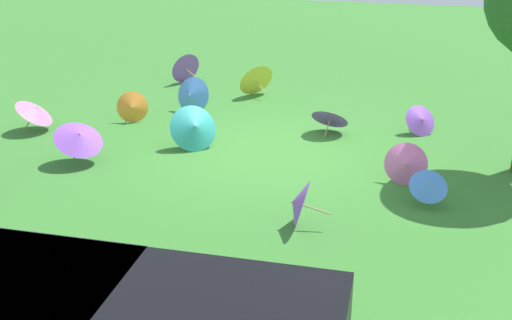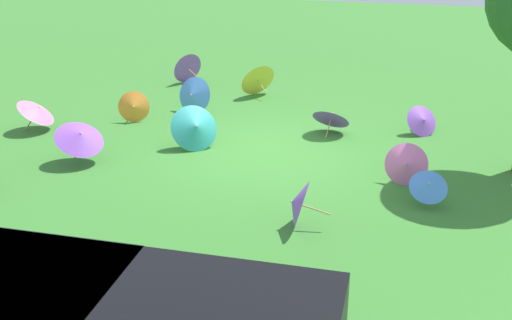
# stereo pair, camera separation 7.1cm
# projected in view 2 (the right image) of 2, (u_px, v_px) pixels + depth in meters

# --- Properties ---
(ground) EXTENTS (40.00, 40.00, 0.00)m
(ground) POSITION_uv_depth(u_px,v_px,m) (271.00, 151.00, 12.38)
(ground) COLOR #387A2D
(parasol_orange_0) EXTENTS (0.75, 0.68, 0.70)m
(parasol_orange_0) POSITION_uv_depth(u_px,v_px,m) (134.00, 107.00, 13.87)
(parasol_orange_0) COLOR tan
(parasol_orange_0) RESTS_ON ground
(parasol_pink_0) EXTENTS (0.75, 0.67, 0.73)m
(parasol_pink_0) POSITION_uv_depth(u_px,v_px,m) (406.00, 164.00, 10.81)
(parasol_pink_0) COLOR tan
(parasol_pink_0) RESTS_ON ground
(parasol_yellow_0) EXTENTS (1.05, 1.03, 0.89)m
(parasol_yellow_0) POSITION_uv_depth(u_px,v_px,m) (256.00, 78.00, 15.75)
(parasol_yellow_0) COLOR tan
(parasol_yellow_0) RESTS_ON ground
(parasol_purple_1) EXTENTS (0.87, 0.90, 0.84)m
(parasol_purple_1) POSITION_uv_depth(u_px,v_px,m) (186.00, 67.00, 16.89)
(parasol_purple_1) COLOR tan
(parasol_purple_1) RESTS_ON ground
(parasol_purple_2) EXTENTS (1.21, 1.22, 0.83)m
(parasol_purple_2) POSITION_uv_depth(u_px,v_px,m) (80.00, 136.00, 11.61)
(parasol_purple_2) COLOR tan
(parasol_purple_2) RESTS_ON ground
(parasol_purple_3) EXTENTS (0.70, 0.78, 0.78)m
(parasol_purple_3) POSITION_uv_depth(u_px,v_px,m) (297.00, 203.00, 9.36)
(parasol_purple_3) COLOR tan
(parasol_purple_3) RESTS_ON ground
(parasol_teal_1) EXTENTS (1.14, 1.10, 0.90)m
(parasol_teal_1) POSITION_uv_depth(u_px,v_px,m) (195.00, 127.00, 12.32)
(parasol_teal_1) COLOR tan
(parasol_teal_1) RESTS_ON ground
(parasol_purple_4) EXTENTS (0.83, 0.79, 0.62)m
(parasol_purple_4) POSITION_uv_depth(u_px,v_px,m) (423.00, 120.00, 13.13)
(parasol_purple_4) COLOR tan
(parasol_purple_4) RESTS_ON ground
(parasol_blue_3) EXTENTS (0.70, 0.66, 0.60)m
(parasol_blue_3) POSITION_uv_depth(u_px,v_px,m) (429.00, 185.00, 10.00)
(parasol_blue_3) COLOR tan
(parasol_blue_3) RESTS_ON ground
(parasol_purple_6) EXTENTS (0.90, 0.82, 0.69)m
(parasol_purple_6) POSITION_uv_depth(u_px,v_px,m) (332.00, 116.00, 13.16)
(parasol_purple_6) COLOR tan
(parasol_purple_6) RESTS_ON ground
(parasol_pink_5) EXTENTS (0.89, 0.94, 0.75)m
(parasol_pink_5) POSITION_uv_depth(u_px,v_px,m) (37.00, 110.00, 13.32)
(parasol_pink_5) COLOR tan
(parasol_pink_5) RESTS_ON ground
(parasol_blue_6) EXTENTS (0.92, 0.79, 0.85)m
(parasol_blue_6) POSITION_uv_depth(u_px,v_px,m) (193.00, 95.00, 14.44)
(parasol_blue_6) COLOR tan
(parasol_blue_6) RESTS_ON ground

